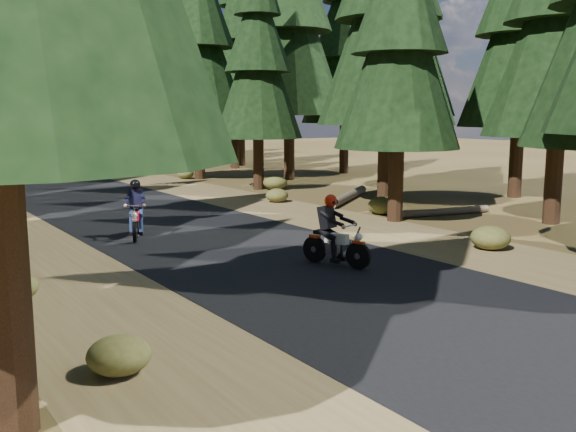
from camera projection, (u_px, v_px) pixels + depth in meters
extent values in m
plane|color=#463519|center=(330.00, 279.00, 12.96)|extent=(120.00, 120.00, 0.00)
cube|color=black|center=(214.00, 239.00, 17.04)|extent=(6.00, 100.00, 0.01)
cube|color=brown|center=(33.00, 262.00, 14.49)|extent=(3.20, 100.00, 0.01)
cube|color=brown|center=(348.00, 223.00, 19.60)|extent=(3.20, 100.00, 0.01)
cylinder|color=black|center=(556.00, 136.00, 19.11)|extent=(0.51, 0.51, 5.29)
cone|color=black|center=(564.00, 21.00, 18.59)|extent=(4.50, 4.50, 6.62)
cylinder|color=black|center=(397.00, 148.00, 19.62)|extent=(0.48, 0.48, 4.52)
cone|color=black|center=(399.00, 54.00, 19.18)|extent=(3.84, 3.84, 5.65)
cylinder|color=black|center=(386.00, 125.00, 23.13)|extent=(0.53, 0.53, 5.84)
cone|color=black|center=(388.00, 20.00, 22.56)|extent=(4.96, 4.96, 7.30)
cylinder|color=black|center=(390.00, 116.00, 27.12)|extent=(0.56, 0.56, 6.43)
cone|color=black|center=(392.00, 17.00, 26.48)|extent=(5.47, 5.47, 8.04)
cylinder|color=black|center=(258.00, 138.00, 27.97)|extent=(0.48, 0.48, 4.51)
cone|color=black|center=(258.00, 72.00, 27.52)|extent=(3.83, 3.83, 5.64)
cone|color=black|center=(257.00, 23.00, 27.20)|extent=(2.93, 2.93, 4.06)
cylinder|color=black|center=(289.00, 115.00, 31.99)|extent=(0.56, 0.56, 6.47)
cone|color=black|center=(289.00, 31.00, 31.35)|extent=(5.50, 5.50, 8.09)
cylinder|color=black|center=(199.00, 121.00, 32.46)|extent=(0.53, 0.53, 5.83)
cone|color=black|center=(197.00, 48.00, 31.88)|extent=(4.95, 4.95, 7.29)
cylinder|color=black|center=(235.00, 130.00, 38.71)|extent=(0.48, 0.48, 4.61)
cone|color=black|center=(234.00, 82.00, 38.25)|extent=(3.92, 3.92, 5.77)
cone|color=black|center=(234.00, 46.00, 37.93)|extent=(3.00, 3.00, 4.15)
cone|color=black|center=(233.00, 9.00, 37.60)|extent=(2.08, 2.08, 3.46)
cylinder|color=black|center=(157.00, 120.00, 40.34)|extent=(0.53, 0.53, 5.76)
cone|color=black|center=(156.00, 62.00, 39.76)|extent=(4.90, 4.90, 7.21)
cone|color=black|center=(154.00, 18.00, 39.35)|extent=(3.75, 3.75, 5.19)
cylinder|color=black|center=(198.00, 120.00, 45.95)|extent=(0.53, 0.53, 5.66)
cone|color=black|center=(197.00, 70.00, 45.39)|extent=(4.81, 4.81, 7.07)
cone|color=black|center=(197.00, 33.00, 44.98)|extent=(3.68, 3.68, 5.09)
cylinder|color=black|center=(518.00, 127.00, 25.19)|extent=(0.52, 0.52, 5.60)
cone|color=black|center=(523.00, 35.00, 24.63)|extent=(4.76, 4.76, 7.00)
cylinder|color=black|center=(241.00, 118.00, 40.93)|extent=(0.54, 0.54, 6.00)
cone|color=black|center=(240.00, 58.00, 40.34)|extent=(5.10, 5.10, 7.50)
cone|color=black|center=(240.00, 14.00, 39.91)|extent=(3.90, 3.90, 5.40)
cylinder|color=black|center=(344.00, 123.00, 35.54)|extent=(0.52, 0.52, 5.60)
cone|color=black|center=(345.00, 58.00, 34.99)|extent=(4.76, 4.76, 7.00)
cone|color=black|center=(346.00, 10.00, 34.59)|extent=(3.64, 3.64, 5.04)
cylinder|color=black|center=(93.00, 118.00, 46.58)|extent=(0.54, 0.54, 6.00)
cone|color=black|center=(91.00, 65.00, 45.99)|extent=(5.10, 5.10, 7.50)
cone|color=black|center=(89.00, 26.00, 45.56)|extent=(3.90, 3.90, 5.40)
cylinder|color=black|center=(119.00, 115.00, 50.67)|extent=(0.56, 0.56, 6.40)
cone|color=black|center=(117.00, 63.00, 50.03)|extent=(5.44, 5.44, 8.00)
cone|color=black|center=(115.00, 25.00, 49.58)|extent=(4.16, 4.16, 5.76)
cylinder|color=black|center=(31.00, 115.00, 49.79)|extent=(0.56, 0.56, 6.40)
cone|color=black|center=(27.00, 62.00, 49.15)|extent=(5.44, 5.44, 8.00)
cone|color=black|center=(25.00, 23.00, 48.70)|extent=(4.16, 4.16, 5.76)
cylinder|color=black|center=(175.00, 118.00, 49.10)|extent=(0.54, 0.54, 6.00)
cone|color=black|center=(174.00, 67.00, 48.50)|extent=(5.10, 5.10, 7.50)
cone|color=black|center=(173.00, 31.00, 48.08)|extent=(3.90, 3.90, 5.40)
cylinder|color=#4C4233|center=(348.00, 196.00, 24.68)|extent=(4.20, 3.26, 0.32)
cylinder|color=#4C4233|center=(442.00, 212.00, 21.07)|extent=(3.51, 1.04, 0.24)
ellipsoid|color=#474C1E|center=(185.00, 174.00, 32.87)|extent=(0.85, 0.85, 0.51)
ellipsoid|color=#474C1E|center=(14.00, 287.00, 11.42)|extent=(0.84, 0.84, 0.50)
ellipsoid|color=#474C1E|center=(275.00, 183.00, 28.12)|extent=(1.06, 1.06, 0.64)
ellipsoid|color=#474C1E|center=(119.00, 355.00, 8.23)|extent=(0.83, 0.83, 0.50)
ellipsoid|color=#474C1E|center=(491.00, 238.00, 15.77)|extent=(0.97, 0.97, 0.58)
ellipsoid|color=#474C1E|center=(277.00, 195.00, 24.19)|extent=(0.86, 0.86, 0.52)
ellipsoid|color=#474C1E|center=(383.00, 205.00, 21.28)|extent=(0.99, 0.99, 0.59)
cube|color=black|center=(336.00, 218.00, 13.94)|extent=(0.40, 0.31, 0.51)
sphere|color=red|center=(337.00, 201.00, 13.88)|extent=(0.36, 0.36, 0.28)
cube|color=black|center=(135.00, 199.00, 17.06)|extent=(0.41, 0.34, 0.51)
sphere|color=black|center=(135.00, 185.00, 17.00)|extent=(0.38, 0.38, 0.28)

